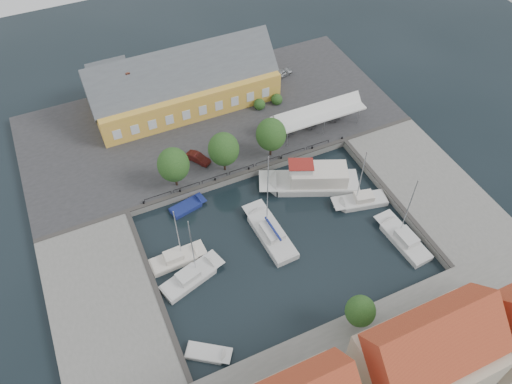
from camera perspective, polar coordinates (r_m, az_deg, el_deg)
ground at (r=63.48m, az=2.26°, el=-4.59°), size 140.00×140.00×0.00m
north_quay at (r=77.81m, az=-5.26°, el=8.06°), size 56.00×26.00×1.00m
west_quay at (r=59.45m, az=-16.71°, el=-12.59°), size 12.00×24.00×1.00m
east_quay at (r=71.62m, az=19.02°, el=0.59°), size 12.00×24.00×1.00m
south_bank at (r=54.83m, az=12.61°, el=-20.32°), size 56.00×14.00×1.00m
quay_edge_fittings at (r=65.31m, az=0.47°, el=-1.00°), size 56.00×24.72×0.40m
warehouse at (r=78.89m, az=-8.69°, el=11.96°), size 28.56×14.00×9.55m
tent_canopy at (r=74.55m, az=7.18°, el=8.94°), size 14.00×4.00×2.83m
quay_trees at (r=66.64m, az=-3.72°, el=4.91°), size 18.20×4.20×6.30m
car_silver at (r=85.67m, az=3.02°, el=13.45°), size 3.97×2.37×1.27m
car_red at (r=70.44m, az=-6.64°, el=3.89°), size 3.07×3.77×1.21m
center_sailboat at (r=62.81m, az=1.66°, el=-4.82°), size 3.42×10.18×13.60m
trawler at (r=68.22m, az=6.52°, el=1.33°), size 13.98×9.07×5.00m
east_boat_b at (r=67.68m, az=11.87°, el=-1.10°), size 7.67×3.96×10.23m
east_boat_c at (r=65.02m, az=16.47°, el=-5.26°), size 3.24×8.75×10.94m
west_boat_b at (r=61.46m, az=-9.04°, el=-7.61°), size 6.99×2.59×9.62m
west_boat_c at (r=59.79m, az=-7.43°, el=-9.71°), size 8.31×4.78×10.88m
launch_sw at (r=55.42m, az=-5.52°, el=-17.94°), size 5.03×4.26×0.98m
launch_nw at (r=66.49m, az=-7.84°, el=-1.71°), size 5.13×2.89×0.88m
townhouses at (r=50.23m, az=17.04°, el=-19.10°), size 36.30×8.50×12.00m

